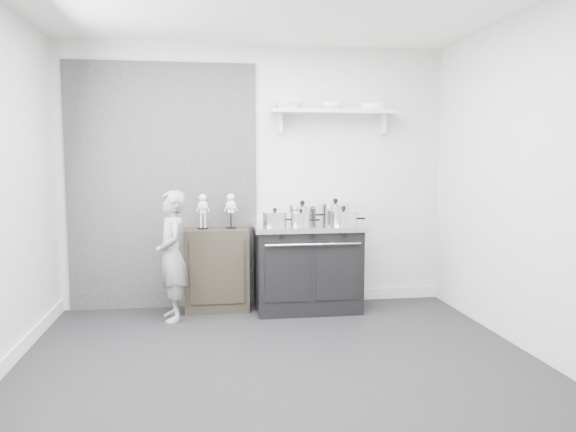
# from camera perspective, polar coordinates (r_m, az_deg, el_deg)

# --- Properties ---
(ground) EXTENTS (4.00, 4.00, 0.00)m
(ground) POSITION_cam_1_polar(r_m,az_deg,el_deg) (4.37, -0.93, -14.80)
(ground) COLOR black
(ground) RESTS_ON ground
(room_shell) EXTENTS (4.02, 3.62, 2.71)m
(room_shell) POSITION_cam_1_polar(r_m,az_deg,el_deg) (4.22, -2.44, 7.18)
(room_shell) COLOR #B3B3B1
(room_shell) RESTS_ON ground
(wall_shelf) EXTENTS (1.30, 0.26, 0.24)m
(wall_shelf) POSITION_cam_1_polar(r_m,az_deg,el_deg) (5.90, 4.69, 10.43)
(wall_shelf) COLOR silver
(wall_shelf) RESTS_ON room_shell
(stove) EXTENTS (1.10, 0.68, 0.88)m
(stove) POSITION_cam_1_polar(r_m,az_deg,el_deg) (5.73, 1.94, -5.17)
(stove) COLOR black
(stove) RESTS_ON ground
(side_cabinet) EXTENTS (0.64, 0.37, 0.83)m
(side_cabinet) POSITION_cam_1_polar(r_m,az_deg,el_deg) (5.77, -7.25, -5.39)
(side_cabinet) COLOR black
(side_cabinet) RESTS_ON ground
(child) EXTENTS (0.38, 0.50, 1.24)m
(child) POSITION_cam_1_polar(r_m,az_deg,el_deg) (5.44, -11.71, -3.99)
(child) COLOR gray
(child) RESTS_ON ground
(pot_front_left) EXTENTS (0.33, 0.24, 0.18)m
(pot_front_left) POSITION_cam_1_polar(r_m,az_deg,el_deg) (5.49, -1.34, -0.30)
(pot_front_left) COLOR silver
(pot_front_left) RESTS_ON stove
(pot_back_left) EXTENTS (0.38, 0.29, 0.23)m
(pot_back_left) POSITION_cam_1_polar(r_m,az_deg,el_deg) (5.74, 1.46, 0.20)
(pot_back_left) COLOR silver
(pot_back_left) RESTS_ON stove
(pot_back_right) EXTENTS (0.39, 0.30, 0.25)m
(pot_back_right) POSITION_cam_1_polar(r_m,az_deg,el_deg) (5.83, 4.83, 0.34)
(pot_back_right) COLOR silver
(pot_back_right) RESTS_ON stove
(pot_front_right) EXTENTS (0.36, 0.27, 0.20)m
(pot_front_right) POSITION_cam_1_polar(r_m,az_deg,el_deg) (5.57, 5.65, -0.19)
(pot_front_right) COLOR silver
(pot_front_right) RESTS_ON stove
(pot_front_center) EXTENTS (0.29, 0.21, 0.17)m
(pot_front_center) POSITION_cam_1_polar(r_m,az_deg,el_deg) (5.49, 1.32, -0.34)
(pot_front_center) COLOR silver
(pot_front_center) RESTS_ON stove
(skeleton_full) EXTENTS (0.11, 0.07, 0.41)m
(skeleton_full) POSITION_cam_1_polar(r_m,az_deg,el_deg) (5.68, -8.65, 0.72)
(skeleton_full) COLOR silver
(skeleton_full) RESTS_ON side_cabinet
(skeleton_torso) EXTENTS (0.11, 0.07, 0.41)m
(skeleton_torso) POSITION_cam_1_polar(r_m,az_deg,el_deg) (5.69, -5.83, 0.78)
(skeleton_torso) COLOR silver
(skeleton_torso) RESTS_ON side_cabinet
(bowl_large) EXTENTS (0.30, 0.30, 0.07)m
(bowl_large) POSITION_cam_1_polar(r_m,az_deg,el_deg) (5.81, 0.04, 11.19)
(bowl_large) COLOR white
(bowl_large) RESTS_ON wall_shelf
(bowl_small) EXTENTS (0.22, 0.22, 0.07)m
(bowl_small) POSITION_cam_1_polar(r_m,az_deg,el_deg) (5.89, 4.43, 11.08)
(bowl_small) COLOR white
(bowl_small) RESTS_ON wall_shelf
(plate_stack) EXTENTS (0.28, 0.28, 0.06)m
(plate_stack) POSITION_cam_1_polar(r_m,az_deg,el_deg) (6.01, 8.70, 10.89)
(plate_stack) COLOR white
(plate_stack) RESTS_ON wall_shelf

